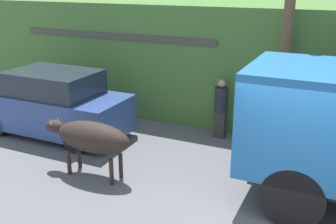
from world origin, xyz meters
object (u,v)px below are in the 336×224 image
object	(u,v)px
brown_cow	(91,137)
utility_pole	(289,11)
parked_suv	(53,104)
pedestrian_on_hill	(221,106)

from	to	relation	value
brown_cow	utility_pole	bearing A→B (deg)	43.06
brown_cow	utility_pole	xyz separation A→B (m)	(3.35, 3.37, 2.50)
parked_suv	pedestrian_on_hill	xyz separation A→B (m)	(4.23, 1.71, 0.02)
pedestrian_on_hill	utility_pole	xyz separation A→B (m)	(1.52, 0.08, 2.53)
utility_pole	pedestrian_on_hill	bearing A→B (deg)	-176.93
parked_suv	brown_cow	bearing A→B (deg)	-33.78
parked_suv	pedestrian_on_hill	distance (m)	4.57
parked_suv	utility_pole	world-z (taller)	utility_pole
brown_cow	parked_suv	distance (m)	2.88
pedestrian_on_hill	utility_pole	bearing A→B (deg)	-172.67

